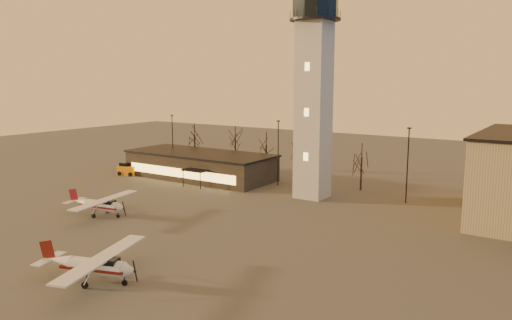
# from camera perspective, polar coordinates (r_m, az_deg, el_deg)

# --- Properties ---
(ground) EXTENTS (220.00, 220.00, 0.00)m
(ground) POSITION_cam_1_polar(r_m,az_deg,el_deg) (47.12, -10.97, -11.29)
(ground) COLOR #3F3D3A
(ground) RESTS_ON ground
(control_tower) EXTENTS (6.80, 6.80, 32.60)m
(control_tower) POSITION_cam_1_polar(r_m,az_deg,el_deg) (68.70, 6.65, 9.13)
(control_tower) COLOR #A3A09A
(control_tower) RESTS_ON ground
(terminal) EXTENTS (25.40, 12.20, 4.30)m
(terminal) POSITION_cam_1_polar(r_m,az_deg,el_deg) (83.85, -6.40, -0.58)
(terminal) COLOR black
(terminal) RESTS_ON ground
(light_poles) EXTENTS (58.50, 12.25, 10.14)m
(light_poles) POSITION_cam_1_polar(r_m,az_deg,el_deg) (70.23, 7.22, 0.18)
(light_poles) COLOR black
(light_poles) RESTS_ON ground
(tree_row) EXTENTS (37.20, 9.20, 8.80)m
(tree_row) POSITION_cam_1_polar(r_m,az_deg,el_deg) (84.14, 1.04, 2.12)
(tree_row) COLOR black
(tree_row) RESTS_ON ground
(cessna_front) EXTENTS (9.39, 11.53, 3.22)m
(cessna_front) POSITION_cam_1_polar(r_m,az_deg,el_deg) (43.34, -17.53, -11.87)
(cessna_front) COLOR silver
(cessna_front) RESTS_ON ground
(cessna_rear) EXTENTS (8.78, 11.04, 3.04)m
(cessna_rear) POSITION_cam_1_polar(r_m,az_deg,el_deg) (63.23, -17.07, -5.22)
(cessna_rear) COLOR beige
(cessna_rear) RESTS_ON ground
(service_cart) EXTENTS (3.70, 2.70, 2.16)m
(service_cart) POSITION_cam_1_polar(r_m,az_deg,el_deg) (88.87, -14.44, -1.13)
(service_cart) COLOR orange
(service_cart) RESTS_ON ground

